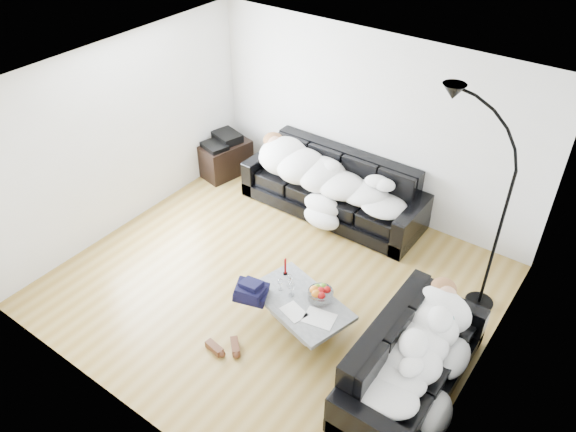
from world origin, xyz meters
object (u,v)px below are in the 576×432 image
Objects in this scene: av_cabinet at (224,158)px; stereo at (223,139)px; candle_right at (286,267)px; sofa_right at (413,359)px; sleeper_right at (416,344)px; wine_glass_a at (289,280)px; wine_glass_b at (280,284)px; coffee_table at (300,311)px; candle_left at (285,267)px; fruit_bowl at (321,293)px; sleeper_back at (332,176)px; floor_lamp at (500,228)px; wine_glass_c at (292,289)px; sofa_back at (333,186)px.

stereo is (0.00, 0.00, 0.33)m from av_cabinet.
sofa_right is at bearing -9.87° from candle_right.
sleeper_right is 10.04× the size of wine_glass_a.
coffee_table is at bearing -3.22° from wine_glass_b.
wine_glass_b is at bearing -112.26° from wine_glass_a.
candle_left reaches higher than wine_glass_a.
candle_right reaches higher than wine_glass_b.
stereo reaches higher than fruit_bowl.
sleeper_back is 1.35× the size of sleeper_right.
stereo is (-2.63, 1.85, 0.18)m from wine_glass_a.
floor_lamp is at bearing -6.01° from sleeper_right.
candle_right is at bearing 80.13° from sleeper_right.
wine_glass_c reaches higher than wine_glass_b.
candle_right is (-1.80, 0.31, 0.07)m from sofa_right.
sofa_back reaches higher than wine_glass_a.
candle_left is (-1.81, 0.31, -0.17)m from sleeper_right.
wine_glass_b is (-0.45, -0.15, -0.01)m from fruit_bowl.
coffee_table is at bearing -27.93° from wine_glass_a.
sleeper_back is 2.01m from wine_glass_a.
fruit_bowl is 1.27× the size of candle_left.
wine_glass_b is 0.07× the size of floor_lamp.
sofa_back is 2.28× the size of coffee_table.
floor_lamp is at bearing -6.01° from sofa_right.
stereo is (-4.28, 2.03, 0.21)m from sofa_right.
wine_glass_a is 0.21× the size of av_cabinet.
sofa_right is 1.75m from floor_lamp.
sofa_back is 0.21m from sleeper_back.
sleeper_right is 1.71m from wine_glass_b.
candle_left is (-0.40, 0.25, 0.29)m from coffee_table.
wine_glass_a is 0.16m from wine_glass_c.
wine_glass_b is at bearing -161.95° from fruit_bowl.
floor_lamp reaches higher than wine_glass_b.
floor_lamp is (4.45, -0.46, 0.88)m from av_cabinet.
sleeper_right is (2.29, -2.13, 0.19)m from sofa_back.
coffee_table is 0.35m from fruit_bowl.
floor_lamp reaches higher than wine_glass_c.
sleeper_back reaches higher than candle_right.
sofa_right is at bearing -42.29° from sleeper_back.
sleeper_back is 5.15× the size of stereo.
wine_glass_a is at bearing -19.43° from stereo.
fruit_bowl is 3.54m from av_cabinet.
wine_glass_b is 0.84× the size of wine_glass_c.
av_cabinet is 1.78× the size of stereo.
stereo is at bearing 142.74° from wine_glass_b.
stereo reaches higher than av_cabinet.
sofa_right reaches higher than wine_glass_c.
sleeper_back is 2.89× the size of av_cabinet.
floor_lamp is (2.45, -0.51, 0.50)m from sleeper_back.
stereo is (-1.99, -0.05, -0.04)m from sleeper_back.
coffee_table is at bearing -67.05° from sofa_back.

